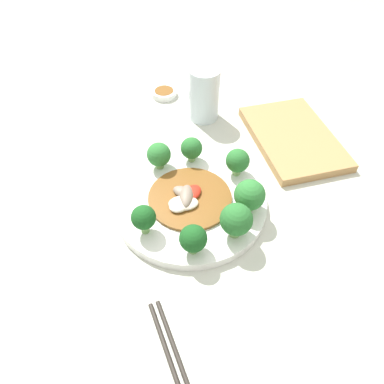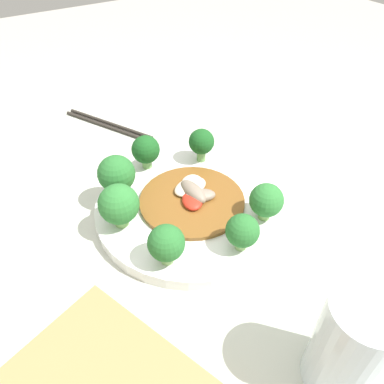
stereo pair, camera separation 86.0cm
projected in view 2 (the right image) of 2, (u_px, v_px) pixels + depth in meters
table at (165, 331)px, 0.83m from camera, size 0.91×0.65×0.74m
plate at (192, 206)px, 0.58m from camera, size 0.29×0.29×0.02m
broccoli_east at (146, 150)px, 0.62m from camera, size 0.05×0.05×0.06m
broccoli_southeast at (201, 142)px, 0.63m from camera, size 0.04×0.04×0.06m
broccoli_northeast at (117, 174)px, 0.56m from camera, size 0.06×0.06×0.07m
broccoli_west at (242, 231)px, 0.48m from camera, size 0.04×0.04×0.05m
broccoli_northwest at (166, 244)px, 0.46m from camera, size 0.05×0.05×0.06m
broccoli_southwest at (266, 201)px, 0.52m from camera, size 0.05×0.05×0.06m
broccoli_north at (119, 205)px, 0.51m from camera, size 0.06×0.06×0.07m
stirfry_center at (193, 196)px, 0.57m from camera, size 0.16×0.16×0.02m
drinking_glass at (351, 346)px, 0.35m from camera, size 0.07×0.07×0.13m
chopsticks at (108, 125)px, 0.77m from camera, size 0.20×0.12×0.01m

